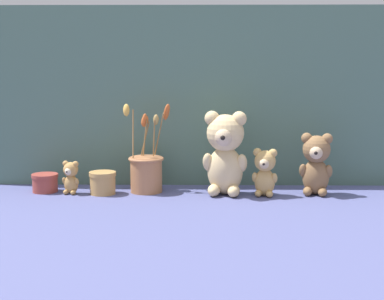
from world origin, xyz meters
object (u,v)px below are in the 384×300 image
(flower_vase, at_px, (146,170))
(decorative_tin_tall, at_px, (103,183))
(teddy_bear_medium, at_px, (316,163))
(teddy_bear_tiny, at_px, (71,177))
(teddy_bear_small, at_px, (265,171))
(decorative_tin_short, at_px, (45,183))
(teddy_bear_large, at_px, (225,151))

(flower_vase, xyz_separation_m, decorative_tin_tall, (-0.15, -0.04, -0.04))
(teddy_bear_medium, bearing_deg, decorative_tin_tall, -179.93)
(teddy_bear_medium, relative_size, teddy_bear_tiny, 1.85)
(teddy_bear_small, height_order, decorative_tin_short, teddy_bear_small)
(teddy_bear_medium, distance_m, decorative_tin_tall, 0.72)
(teddy_bear_medium, distance_m, teddy_bear_tiny, 0.83)
(flower_vase, bearing_deg, teddy_bear_small, -8.08)
(teddy_bear_small, distance_m, decorative_tin_tall, 0.55)
(teddy_bear_large, xyz_separation_m, teddy_bear_medium, (0.31, 0.00, -0.04))
(teddy_bear_tiny, distance_m, flower_vase, 0.26)
(teddy_bear_large, relative_size, decorative_tin_tall, 3.11)
(teddy_bear_small, bearing_deg, decorative_tin_short, 176.08)
(teddy_bear_medium, xyz_separation_m, decorative_tin_tall, (-0.72, -0.00, -0.07))
(decorative_tin_short, bearing_deg, teddy_bear_small, -3.92)
(flower_vase, height_order, decorative_tin_tall, flower_vase)
(teddy_bear_medium, relative_size, decorative_tin_tall, 2.30)
(teddy_bear_large, distance_m, decorative_tin_tall, 0.43)
(decorative_tin_tall, height_order, decorative_tin_short, decorative_tin_tall)
(teddy_bear_large, xyz_separation_m, flower_vase, (-0.27, 0.04, -0.07))
(decorative_tin_short, bearing_deg, teddy_bear_tiny, -17.02)
(teddy_bear_large, distance_m, teddy_bear_small, 0.15)
(decorative_tin_tall, bearing_deg, teddy_bear_medium, 0.07)
(teddy_bear_tiny, height_order, decorative_tin_tall, teddy_bear_tiny)
(teddy_bear_tiny, height_order, decorative_tin_short, teddy_bear_tiny)
(decorative_tin_tall, distance_m, decorative_tin_short, 0.21)
(decorative_tin_tall, bearing_deg, flower_vase, 13.67)
(teddy_bear_small, bearing_deg, teddy_bear_tiny, 178.08)
(teddy_bear_large, distance_m, teddy_bear_tiny, 0.53)
(teddy_bear_tiny, bearing_deg, teddy_bear_large, -0.31)
(teddy_bear_medium, bearing_deg, teddy_bear_small, -172.64)
(flower_vase, bearing_deg, teddy_bear_large, -8.01)
(teddy_bear_tiny, relative_size, decorative_tin_tall, 1.25)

